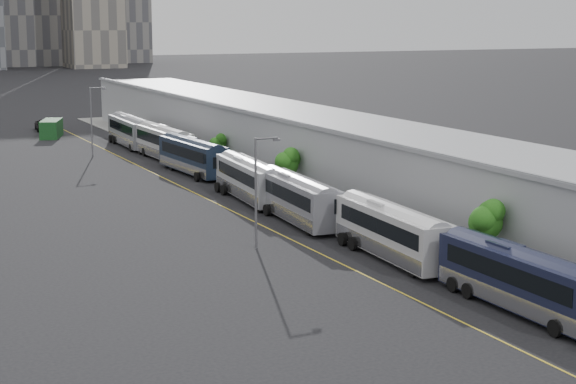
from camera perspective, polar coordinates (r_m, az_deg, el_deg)
sidewalk at (r=88.94m, az=3.22°, el=-0.66°), size 10.00×170.00×0.12m
lane_line at (r=84.56m, az=-3.05°, el=-1.27°), size 0.12×160.00×0.02m
depot at (r=90.30m, az=5.48°, el=1.70°), size 12.45×160.40×7.20m
bus_1 at (r=58.04m, az=13.58°, el=-5.35°), size 2.88×12.92×3.77m
bus_2 at (r=68.72m, az=6.21°, el=-2.64°), size 3.41×13.44×3.89m
bus_3 at (r=80.55m, az=0.58°, el=-0.65°), size 3.63×13.52×3.91m
bus_4 at (r=90.34m, az=-2.28°, el=0.54°), size 3.75×13.42×3.87m
bus_5 at (r=105.75m, az=-5.65°, el=1.95°), size 3.49×13.56×3.93m
bus_6 at (r=117.27m, az=-7.40°, el=2.76°), size 3.19×13.83×4.02m
bus_7 at (r=129.63m, az=-9.31°, el=3.42°), size 3.13×13.81×4.02m
tree_1 at (r=64.82m, az=11.64°, el=-1.53°), size 2.28×2.28×5.06m
tree_2 at (r=91.24m, az=-0.08°, el=1.85°), size 2.27×2.27×4.69m
tree_3 at (r=108.82m, az=-4.19°, el=2.86°), size 1.68×1.68×3.75m
street_lamp_near at (r=70.96m, az=-1.77°, el=0.46°), size 2.04×0.22×8.31m
street_lamp_far at (r=120.28m, az=-11.50°, el=4.40°), size 2.04×0.22×8.59m
shipping_container at (r=141.79m, az=-13.85°, el=3.67°), size 4.55×7.03×2.52m
suv at (r=150.34m, az=-14.18°, el=3.85°), size 3.39×6.29×1.68m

